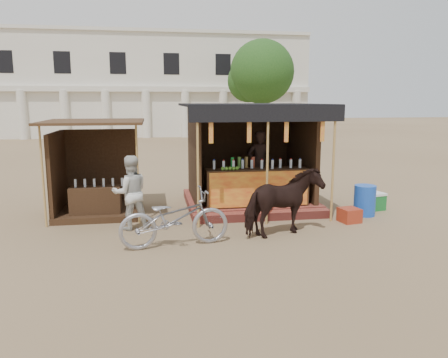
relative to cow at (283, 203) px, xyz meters
The scene contains 11 objects.
ground 1.47m from the cow, 150.37° to the right, with size 120.00×120.00×0.00m, color #846B4C.
main_stall 2.75m from the cow, 91.95° to the left, with size 3.60×3.61×2.78m.
secondary_stall 5.01m from the cow, 148.72° to the left, with size 2.40×2.40×2.38m.
cow is the anchor object (origin of this frame).
motorbike 2.34m from the cow, behind, with size 0.76×2.18×1.15m, color #9B9BA3.
bystander 3.39m from the cow, 161.79° to the left, with size 0.81×0.63×1.67m, color beige.
blue_barrel 2.87m from the cow, 27.25° to the left, with size 0.53×0.53×0.77m, color blue.
red_crate 2.12m from the cow, 22.46° to the left, with size 0.44×0.44×0.33m, color maroon.
cooler 3.52m from the cow, 30.87° to the left, with size 0.72×0.57×0.46m.
background_building 29.65m from the cow, 96.07° to the left, with size 26.00×7.45×8.18m.
tree 22.36m from the cow, 77.68° to the left, with size 4.50×4.40×7.00m.
Camera 1 is at (-1.58, -8.06, 2.87)m, focal length 35.00 mm.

